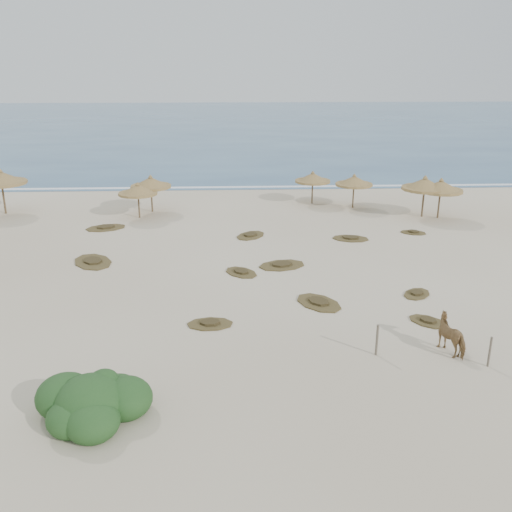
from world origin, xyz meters
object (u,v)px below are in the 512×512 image
object	(u,v)px
bush	(92,403)
horse	(453,335)
palapa_1	(138,190)
palapa_0	(1,178)

from	to	relation	value
bush	horse	bearing A→B (deg)	16.22
palapa_1	horse	xyz separation A→B (m)	(14.30, -19.40, -1.23)
palapa_1	horse	size ratio (longest dim) A/B	1.78
bush	palapa_0	bearing A→B (deg)	115.19
horse	palapa_1	bearing A→B (deg)	-76.51
palapa_1	horse	distance (m)	24.13
bush	palapa_1	bearing A→B (deg)	95.01
horse	bush	world-z (taller)	bush
palapa_0	bush	world-z (taller)	palapa_0
palapa_1	horse	bearing A→B (deg)	-53.61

